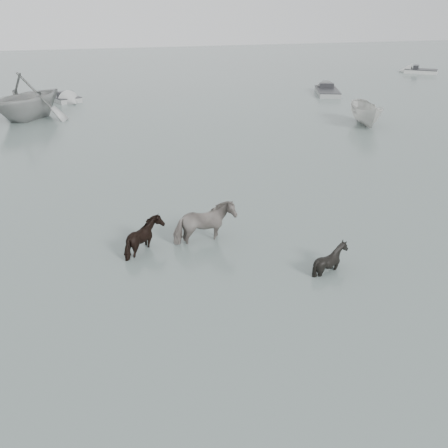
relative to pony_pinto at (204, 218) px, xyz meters
The scene contains 9 objects.
ground 2.36m from the pony_pinto, 73.36° to the right, with size 140.00×140.00×0.00m, color #4C5A55.
pony_pinto is the anchor object (origin of this frame).
pony_dark 1.90m from the pony_pinto, behind, with size 1.30×1.11×1.31m, color black.
pony_black 4.08m from the pony_pinto, 41.50° to the right, with size 0.97×1.09×1.20m, color black.
rowboat_trail 21.25m from the pony_pinto, 108.49° to the left, with size 5.01×5.80×3.06m, color gray.
boat_small 18.49m from the pony_pinto, 44.76° to the left, with size 1.47×3.90×1.51m, color beige.
skiff_port 28.02m from the pony_pinto, 56.21° to the left, with size 5.66×1.60×0.75m, color gray, non-canonical shape.
skiff_mid 26.51m from the pony_pinto, 100.58° to the left, with size 4.67×1.60×0.75m, color #959895, non-canonical shape.
skiff_star 43.95m from the pony_pinto, 46.52° to the left, with size 4.35×1.60×0.75m, color silver, non-canonical shape.
Camera 1 is at (-3.77, -11.80, 7.14)m, focal length 40.00 mm.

